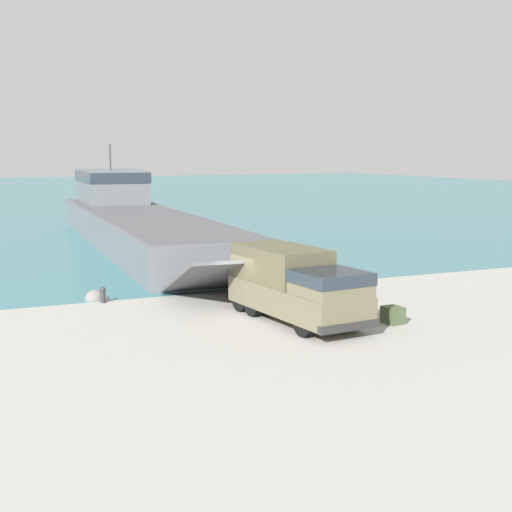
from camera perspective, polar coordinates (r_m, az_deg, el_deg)
The scene contains 10 objects.
ground_plane at distance 31.47m, azimuth -1.36°, elevation -4.52°, with size 240.00×240.00×0.00m, color #A8A59E.
water_surface at distance 123.85m, azimuth -18.43°, elevation 4.62°, with size 240.00×180.00×0.01m, color teal.
landing_craft at distance 58.29m, azimuth -9.81°, elevation 3.17°, with size 9.39×45.20×7.79m.
military_truck at distance 29.56m, azimuth 3.24°, elevation -2.27°, with size 3.33×7.59×3.00m.
soldier_on_ramp at distance 31.69m, azimuth 6.66°, elevation -2.55°, with size 0.43×0.50×1.80m.
mooring_bollard at distance 34.09m, azimuth -12.15°, elevation -3.00°, with size 0.27×0.27×0.76m.
cargo_crate at distance 29.92m, azimuth 10.89°, elevation -4.66°, with size 0.70×0.84×0.70m, color #475638.
shoreline_rock_a at distance 34.92m, azimuth -12.75°, elevation -3.44°, with size 0.98×0.98×0.98m, color gray.
shoreline_rock_b at distance 38.71m, azimuth 7.90°, elevation -2.17°, with size 0.80×0.80×0.80m, color gray.
shoreline_rock_c at distance 34.85m, azimuth -12.17°, elevation -3.44°, with size 0.56×0.56×0.56m, color gray.
Camera 1 is at (-11.72, -28.36, 6.96)m, focal length 50.00 mm.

